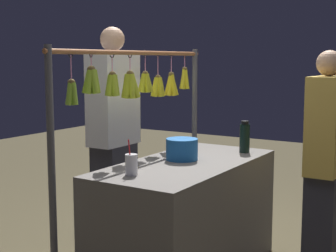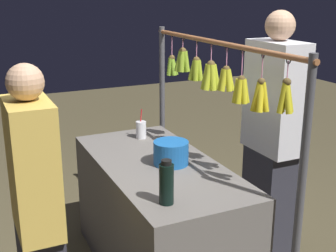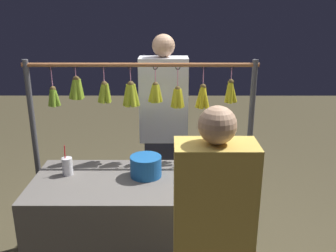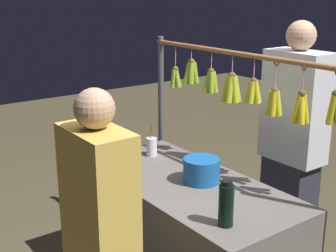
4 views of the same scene
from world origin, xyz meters
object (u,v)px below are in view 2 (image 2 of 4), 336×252
object	(u,v)px
water_bottle	(166,183)
customer_person	(38,224)
drink_cup	(141,130)
vendor_person	(272,145)
blue_bucket	(171,153)

from	to	relation	value
water_bottle	customer_person	xyz separation A→B (m)	(0.12, 0.64, -0.15)
drink_cup	vendor_person	size ratio (longest dim) A/B	0.13
water_bottle	vendor_person	size ratio (longest dim) A/B	0.14
blue_bucket	vendor_person	world-z (taller)	vendor_person
water_bottle	drink_cup	xyz separation A→B (m)	(1.06, -0.28, -0.05)
drink_cup	vendor_person	xyz separation A→B (m)	(-0.69, -0.68, -0.00)
blue_bucket	water_bottle	bearing A→B (deg)	152.19
customer_person	water_bottle	bearing A→B (deg)	-100.63
drink_cup	vendor_person	distance (m)	0.97
water_bottle	vendor_person	xyz separation A→B (m)	(0.37, -0.96, -0.05)
blue_bucket	customer_person	distance (m)	0.98
blue_bucket	vendor_person	distance (m)	0.71
drink_cup	vendor_person	bearing A→B (deg)	-135.58
water_bottle	drink_cup	bearing A→B (deg)	-14.90
water_bottle	vendor_person	world-z (taller)	vendor_person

